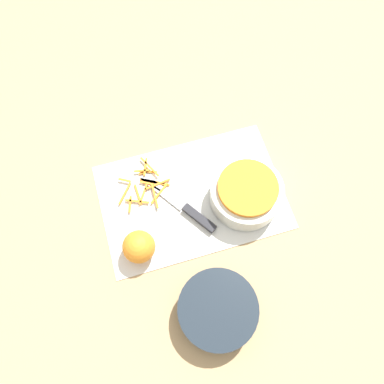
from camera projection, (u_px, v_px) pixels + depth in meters
The scene contains 7 objects.
ground_plane at pixel (192, 197), 0.97m from camera, with size 4.00×4.00×0.00m, color tan.
cutting_board at pixel (192, 197), 0.97m from camera, with size 0.47×0.31×0.01m.
bowl_speckled at pixel (246, 193), 0.93m from camera, with size 0.18×0.18×0.08m.
bowl_dark at pixel (217, 310), 0.84m from camera, with size 0.18×0.18×0.06m.
knife at pixel (189, 212), 0.94m from camera, with size 0.15×0.21×0.02m.
orange_left at pixel (139, 247), 0.88m from camera, with size 0.08×0.08×0.08m.
peel_pile at pixel (146, 185), 0.97m from camera, with size 0.15×0.15×0.01m.
Camera 1 is at (0.10, 0.33, 0.91)m, focal length 35.00 mm.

